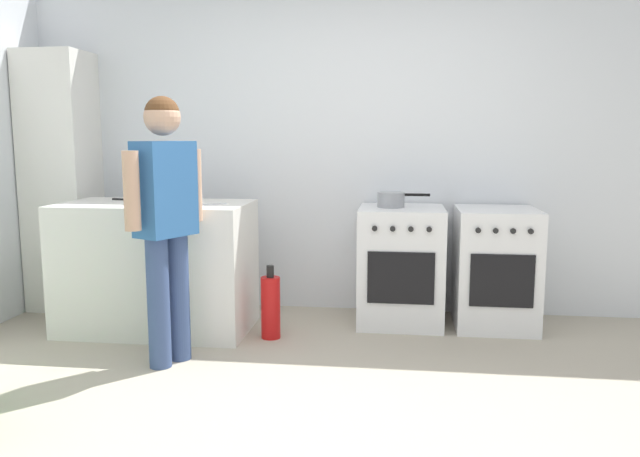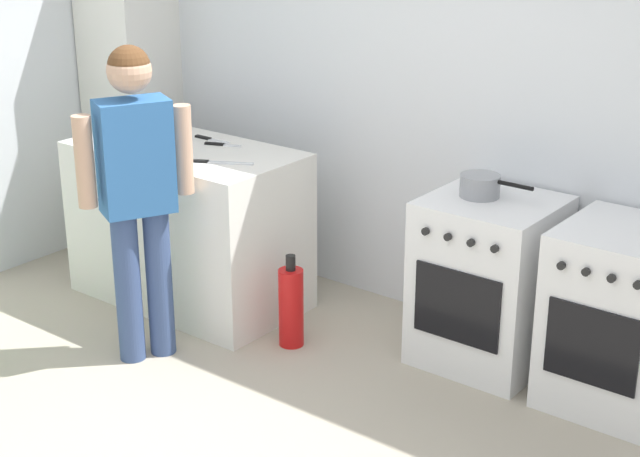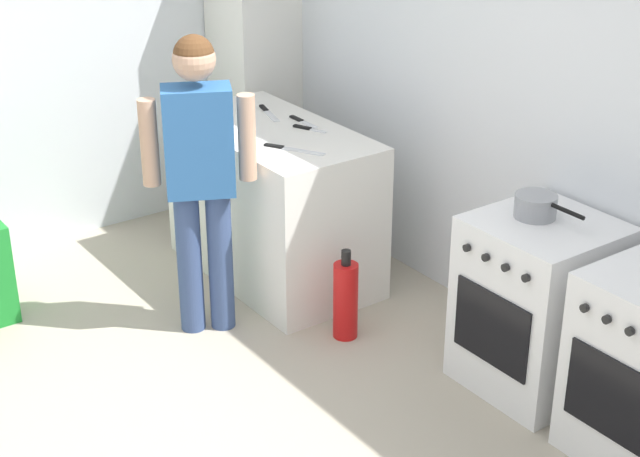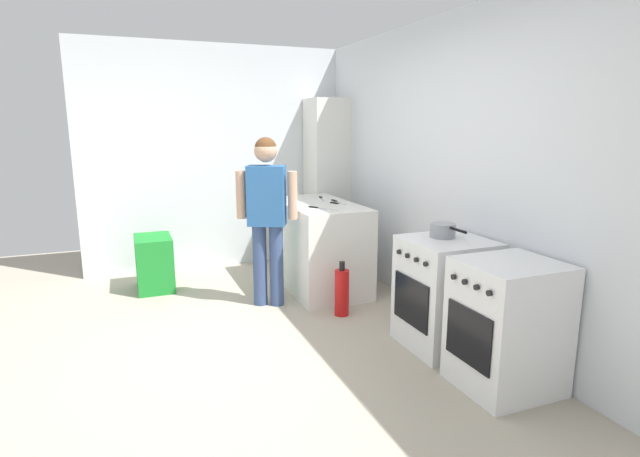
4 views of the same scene
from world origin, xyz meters
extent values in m
cube|color=silver|center=(0.00, 1.95, 1.30)|extent=(6.00, 0.10, 2.60)
cube|color=silver|center=(-1.35, 1.20, 0.45)|extent=(1.30, 0.70, 0.90)
cube|color=white|center=(0.35, 1.58, 0.42)|extent=(0.61, 0.60, 0.85)
cube|color=black|center=(0.35, 1.27, 0.40)|extent=(0.45, 0.01, 0.36)
cylinder|color=black|center=(0.21, 1.46, 0.85)|extent=(0.19, 0.19, 0.01)
cylinder|color=black|center=(0.49, 1.46, 0.85)|extent=(0.19, 0.19, 0.01)
cylinder|color=black|center=(0.21, 1.70, 0.85)|extent=(0.19, 0.19, 0.01)
cylinder|color=black|center=(0.49, 1.70, 0.85)|extent=(0.19, 0.19, 0.01)
cylinder|color=black|center=(0.17, 1.26, 0.74)|extent=(0.04, 0.02, 0.04)
cylinder|color=black|center=(0.29, 1.26, 0.74)|extent=(0.04, 0.02, 0.04)
cylinder|color=black|center=(0.41, 1.26, 0.74)|extent=(0.04, 0.02, 0.04)
cylinder|color=black|center=(0.53, 1.26, 0.74)|extent=(0.04, 0.02, 0.04)
cube|color=white|center=(1.02, 1.58, 0.42)|extent=(0.56, 0.60, 0.85)
cube|color=black|center=(1.02, 1.27, 0.40)|extent=(0.42, 0.01, 0.36)
cylinder|color=black|center=(0.89, 1.46, 0.85)|extent=(0.18, 0.18, 0.01)
cylinder|color=black|center=(0.89, 1.70, 0.85)|extent=(0.18, 0.18, 0.01)
cylinder|color=black|center=(0.85, 1.26, 0.74)|extent=(0.04, 0.02, 0.04)
cylinder|color=black|center=(0.96, 1.26, 0.74)|extent=(0.04, 0.02, 0.04)
cylinder|color=black|center=(1.08, 1.26, 0.74)|extent=(0.04, 0.02, 0.04)
cylinder|color=black|center=(1.19, 1.26, 0.74)|extent=(0.04, 0.02, 0.04)
cylinder|color=gray|center=(0.27, 1.58, 0.90)|extent=(0.19, 0.19, 0.11)
cylinder|color=black|center=(0.46, 1.58, 0.94)|extent=(0.18, 0.02, 0.02)
cube|color=silver|center=(-1.16, 1.38, 0.90)|extent=(0.10, 0.06, 0.01)
cube|color=black|center=(-1.26, 1.34, 0.91)|extent=(0.11, 0.07, 0.01)
cube|color=silver|center=(-0.94, 1.13, 0.90)|extent=(0.23, 0.15, 0.01)
cube|color=black|center=(-1.09, 1.05, 0.91)|extent=(0.11, 0.08, 0.01)
cube|color=silver|center=(-1.28, 1.40, 0.90)|extent=(0.14, 0.04, 0.01)
cube|color=black|center=(-1.40, 1.40, 0.91)|extent=(0.11, 0.03, 0.01)
cube|color=silver|center=(-1.53, 1.32, 0.90)|extent=(0.20, 0.09, 0.01)
cube|color=black|center=(-1.68, 1.36, 0.91)|extent=(0.11, 0.05, 0.01)
cylinder|color=#384C7A|center=(-1.06, 0.49, 0.39)|extent=(0.13, 0.13, 0.78)
cylinder|color=#384C7A|center=(-0.99, 0.63, 0.39)|extent=(0.13, 0.13, 0.78)
cube|color=#2D609E|center=(-1.03, 0.56, 1.05)|extent=(0.33, 0.39, 0.55)
cylinder|color=tan|center=(-1.13, 0.35, 1.06)|extent=(0.09, 0.09, 0.44)
cylinder|color=tan|center=(-0.92, 0.78, 1.06)|extent=(0.09, 0.09, 0.44)
sphere|color=tan|center=(-1.03, 0.56, 1.46)|extent=(0.21, 0.21, 0.21)
sphere|color=brown|center=(-1.03, 0.56, 1.48)|extent=(0.20, 0.20, 0.20)
cylinder|color=red|center=(-0.52, 1.10, 0.21)|extent=(0.13, 0.13, 0.42)
cylinder|color=black|center=(-0.52, 1.10, 0.46)|extent=(0.05, 0.05, 0.08)
cube|color=silver|center=(-2.30, 1.68, 1.00)|extent=(0.48, 0.44, 2.00)
camera|label=1|loc=(0.33, -2.91, 1.35)|focal=35.00mm
camera|label=2|loc=(2.41, -2.44, 2.36)|focal=55.00mm
camera|label=3|loc=(3.04, -1.61, 2.68)|focal=55.00mm
camera|label=4|loc=(3.38, -0.66, 1.70)|focal=28.00mm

